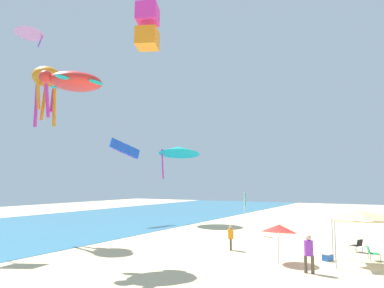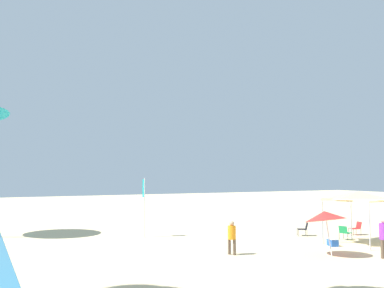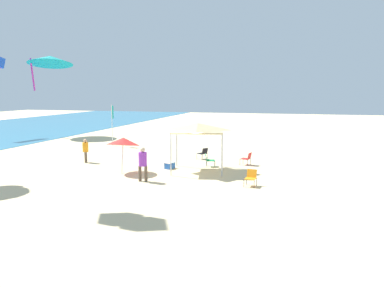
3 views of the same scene
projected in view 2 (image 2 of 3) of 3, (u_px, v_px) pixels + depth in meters
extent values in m
cube|color=beige|center=(366.00, 248.00, 21.88)|extent=(120.00, 120.00, 0.10)
cylinder|color=#B7B7BC|center=(351.00, 218.00, 25.04)|extent=(0.07, 0.07, 2.36)
cylinder|color=#B7B7BC|center=(370.00, 227.00, 21.12)|extent=(0.07, 0.07, 2.36)
cylinder|color=#B7B7BC|center=(322.00, 222.00, 23.28)|extent=(0.07, 0.07, 2.36)
cube|color=#D1B784|center=(359.00, 200.00, 23.17)|extent=(3.35, 3.43, 0.10)
pyramid|color=#D1B784|center=(359.00, 195.00, 23.19)|extent=(3.28, 3.36, 0.41)
cylinder|color=silver|center=(328.00, 234.00, 19.67)|extent=(0.42, 0.08, 2.05)
cone|color=red|center=(325.00, 216.00, 19.89)|extent=(1.99, 1.94, 0.79)
cylinder|color=black|center=(349.00, 231.00, 26.65)|extent=(0.02, 0.02, 0.40)
cylinder|color=black|center=(353.00, 232.00, 26.15)|extent=(0.02, 0.02, 0.40)
cylinder|color=black|center=(356.00, 231.00, 26.76)|extent=(0.02, 0.02, 0.40)
cylinder|color=black|center=(361.00, 232.00, 26.25)|extent=(0.02, 0.02, 0.40)
cube|color=red|center=(355.00, 228.00, 26.47)|extent=(0.64, 0.64, 0.03)
cube|color=red|center=(359.00, 225.00, 26.54)|extent=(0.51, 0.25, 0.41)
cylinder|color=black|center=(297.00, 232.00, 26.40)|extent=(0.02, 0.02, 0.40)
cylinder|color=black|center=(298.00, 233.00, 25.88)|extent=(0.02, 0.02, 0.40)
cylinder|color=black|center=(306.00, 232.00, 26.34)|extent=(0.02, 0.02, 0.40)
cylinder|color=black|center=(307.00, 233.00, 25.83)|extent=(0.02, 0.02, 0.40)
cube|color=black|center=(302.00, 229.00, 26.13)|extent=(0.72, 0.72, 0.03)
cube|color=black|center=(307.00, 226.00, 26.11)|extent=(0.49, 0.38, 0.41)
cylinder|color=black|center=(352.00, 236.00, 24.50)|extent=(0.02, 0.02, 0.40)
cylinder|color=black|center=(343.00, 235.00, 24.87)|extent=(0.02, 0.02, 0.40)
cylinder|color=black|center=(348.00, 237.00, 24.14)|extent=(0.02, 0.02, 0.40)
cylinder|color=black|center=(339.00, 236.00, 24.51)|extent=(0.02, 0.02, 0.40)
cube|color=#198C4C|center=(345.00, 233.00, 24.52)|extent=(0.65, 0.65, 0.03)
cube|color=#198C4C|center=(343.00, 230.00, 24.34)|extent=(0.51, 0.27, 0.41)
cube|color=blue|center=(333.00, 243.00, 22.34)|extent=(0.70, 0.57, 0.36)
cube|color=white|center=(333.00, 239.00, 22.36)|extent=(0.72, 0.59, 0.04)
cylinder|color=silver|center=(144.00, 207.00, 25.61)|extent=(0.06, 0.06, 3.59)
cube|color=teal|center=(143.00, 188.00, 25.85)|extent=(0.30, 0.02, 1.10)
cylinder|color=brown|center=(383.00, 249.00, 19.06)|extent=(0.16, 0.16, 0.83)
cylinder|color=purple|center=(384.00, 231.00, 19.20)|extent=(0.44, 0.44, 0.73)
sphere|color=beige|center=(384.00, 220.00, 19.24)|extent=(0.27, 0.27, 0.27)
cylinder|color=brown|center=(229.00, 247.00, 20.04)|extent=(0.14, 0.14, 0.72)
cylinder|color=brown|center=(234.00, 247.00, 19.87)|extent=(0.14, 0.14, 0.72)
cylinder|color=orange|center=(232.00, 233.00, 20.00)|extent=(0.38, 0.38, 0.63)
sphere|color=tan|center=(232.00, 223.00, 20.04)|extent=(0.24, 0.24, 0.24)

